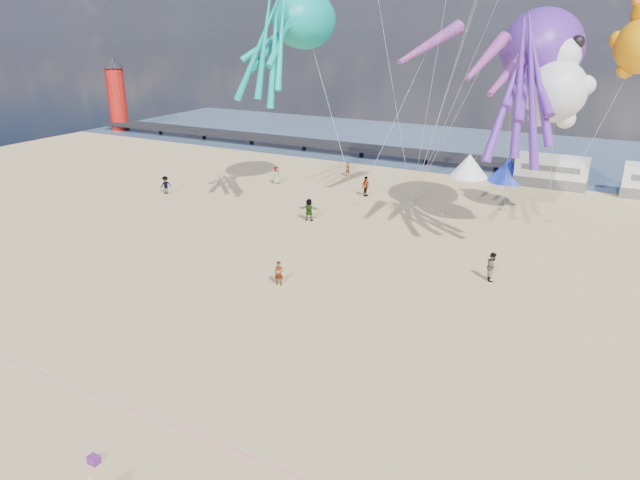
{
  "coord_description": "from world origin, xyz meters",
  "views": [
    {
      "loc": [
        11.56,
        -18.53,
        14.79
      ],
      "look_at": [
        -1.48,
        6.0,
        4.33
      ],
      "focal_mm": 32.0,
      "sensor_mm": 36.0,
      "label": 1
    }
  ],
  "objects_px": {
    "beachgoer_5": "(348,170)",
    "sandbag_a": "(356,204)",
    "kite_octopus_purple": "(543,49)",
    "lighthouse": "(117,99)",
    "kite_panda": "(555,91)",
    "beachgoer_2": "(166,185)",
    "sandbag_d": "(504,209)",
    "cooler_purple": "(94,460)",
    "beachgoer_3": "(366,186)",
    "beachgoer_0": "(276,175)",
    "windsock_left": "(430,44)",
    "tent_white": "(469,165)",
    "kite_octopus_teal": "(305,20)",
    "tent_blue": "(509,170)",
    "beachgoer_4": "(309,210)",
    "sandbag_c": "(549,222)",
    "sandbag_e": "(412,202)",
    "windsock_mid": "(513,68)",
    "sandbag_b": "(443,213)",
    "beachgoer_1": "(492,266)",
    "windsock_right": "(486,58)",
    "standing_person": "(279,273)",
    "motorhome_0": "(551,171)"
  },
  "relations": [
    {
      "from": "tent_blue",
      "to": "sandbag_a",
      "type": "bearing_deg",
      "value": -124.24
    },
    {
      "from": "windsock_left",
      "to": "beachgoer_1",
      "type": "bearing_deg",
      "value": -31.77
    },
    {
      "from": "windsock_left",
      "to": "lighthouse",
      "type": "bearing_deg",
      "value": -176.74
    },
    {
      "from": "lighthouse",
      "to": "kite_panda",
      "type": "height_order",
      "value": "kite_panda"
    },
    {
      "from": "beachgoer_3",
      "to": "beachgoer_5",
      "type": "bearing_deg",
      "value": 50.95
    },
    {
      "from": "beachgoer_2",
      "to": "sandbag_e",
      "type": "bearing_deg",
      "value": 140.04
    },
    {
      "from": "beachgoer_4",
      "to": "sandbag_c",
      "type": "distance_m",
      "value": 19.22
    },
    {
      "from": "beachgoer_5",
      "to": "kite_panda",
      "type": "xyz_separation_m",
      "value": [
        20.42,
        -11.99,
        10.09
      ]
    },
    {
      "from": "cooler_purple",
      "to": "sandbag_c",
      "type": "bearing_deg",
      "value": 73.28
    },
    {
      "from": "beachgoer_1",
      "to": "sandbag_d",
      "type": "relative_size",
      "value": 3.62
    },
    {
      "from": "beachgoer_2",
      "to": "kite_panda",
      "type": "bearing_deg",
      "value": 123.12
    },
    {
      "from": "kite_octopus_purple",
      "to": "sandbag_b",
      "type": "bearing_deg",
      "value": 146.29
    },
    {
      "from": "beachgoer_2",
      "to": "sandbag_d",
      "type": "height_order",
      "value": "beachgoer_2"
    },
    {
      "from": "standing_person",
      "to": "sandbag_a",
      "type": "relative_size",
      "value": 3.03
    },
    {
      "from": "beachgoer_4",
      "to": "windsock_right",
      "type": "distance_m",
      "value": 17.93
    },
    {
      "from": "sandbag_e",
      "to": "kite_octopus_purple",
      "type": "bearing_deg",
      "value": -17.78
    },
    {
      "from": "motorhome_0",
      "to": "lighthouse",
      "type": "bearing_deg",
      "value": 176.31
    },
    {
      "from": "beachgoer_3",
      "to": "beachgoer_4",
      "type": "relative_size",
      "value": 1.02
    },
    {
      "from": "kite_octopus_teal",
      "to": "beachgoer_2",
      "type": "bearing_deg",
      "value": -142.97
    },
    {
      "from": "kite_panda",
      "to": "windsock_left",
      "type": "distance_m",
      "value": 11.05
    },
    {
      "from": "beachgoer_5",
      "to": "kite_octopus_purple",
      "type": "relative_size",
      "value": 0.12
    },
    {
      "from": "cooler_purple",
      "to": "motorhome_0",
      "type": "bearing_deg",
      "value": 78.98
    },
    {
      "from": "beachgoer_5",
      "to": "sandbag_a",
      "type": "height_order",
      "value": "beachgoer_5"
    },
    {
      "from": "standing_person",
      "to": "kite_octopus_teal",
      "type": "xyz_separation_m",
      "value": [
        -7.43,
        16.63,
        14.47
      ]
    },
    {
      "from": "lighthouse",
      "to": "cooler_purple",
      "type": "bearing_deg",
      "value": -44.57
    },
    {
      "from": "sandbag_e",
      "to": "windsock_right",
      "type": "xyz_separation_m",
      "value": [
        7.49,
        -9.88,
        12.85
      ]
    },
    {
      "from": "lighthouse",
      "to": "cooler_purple",
      "type": "relative_size",
      "value": 22.5
    },
    {
      "from": "sandbag_a",
      "to": "sandbag_d",
      "type": "xyz_separation_m",
      "value": [
        11.72,
        4.7,
        0.0
      ]
    },
    {
      "from": "beachgoer_2",
      "to": "sandbag_d",
      "type": "bearing_deg",
      "value": 138.05
    },
    {
      "from": "beachgoer_0",
      "to": "kite_panda",
      "type": "bearing_deg",
      "value": -93.3
    },
    {
      "from": "windsock_mid",
      "to": "kite_octopus_teal",
      "type": "bearing_deg",
      "value": 179.44
    },
    {
      "from": "beachgoer_2",
      "to": "windsock_mid",
      "type": "distance_m",
      "value": 32.27
    },
    {
      "from": "sandbag_e",
      "to": "sandbag_a",
      "type": "bearing_deg",
      "value": -143.55
    },
    {
      "from": "windsock_right",
      "to": "beachgoer_2",
      "type": "bearing_deg",
      "value": -168.31
    },
    {
      "from": "cooler_purple",
      "to": "sandbag_d",
      "type": "distance_m",
      "value": 38.43
    },
    {
      "from": "kite_panda",
      "to": "sandbag_e",
      "type": "bearing_deg",
      "value": 144.47
    },
    {
      "from": "kite_panda",
      "to": "sandbag_a",
      "type": "bearing_deg",
      "value": 161.36
    },
    {
      "from": "beachgoer_0",
      "to": "windsock_left",
      "type": "xyz_separation_m",
      "value": [
        15.51,
        -1.87,
        12.61
      ]
    },
    {
      "from": "beachgoer_4",
      "to": "sandbag_b",
      "type": "distance_m",
      "value": 11.29
    },
    {
      "from": "lighthouse",
      "to": "beachgoer_3",
      "type": "height_order",
      "value": "lighthouse"
    },
    {
      "from": "beachgoer_2",
      "to": "beachgoer_0",
      "type": "bearing_deg",
      "value": 167.43
    },
    {
      "from": "beachgoer_0",
      "to": "beachgoer_4",
      "type": "bearing_deg",
      "value": -125.3
    },
    {
      "from": "sandbag_a",
      "to": "sandbag_b",
      "type": "relative_size",
      "value": 1.0
    },
    {
      "from": "sandbag_c",
      "to": "lighthouse",
      "type": "bearing_deg",
      "value": 165.97
    },
    {
      "from": "sandbag_d",
      "to": "windsock_right",
      "type": "bearing_deg",
      "value": -90.97
    },
    {
      "from": "beachgoer_3",
      "to": "kite_octopus_teal",
      "type": "distance_m",
      "value": 15.33
    },
    {
      "from": "tent_white",
      "to": "kite_octopus_teal",
      "type": "distance_m",
      "value": 23.38
    },
    {
      "from": "kite_octopus_teal",
      "to": "tent_blue",
      "type": "bearing_deg",
      "value": 62.98
    },
    {
      "from": "sandbag_a",
      "to": "windsock_mid",
      "type": "distance_m",
      "value": 18.36
    },
    {
      "from": "beachgoer_1",
      "to": "windsock_mid",
      "type": "relative_size",
      "value": 0.28
    }
  ]
}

